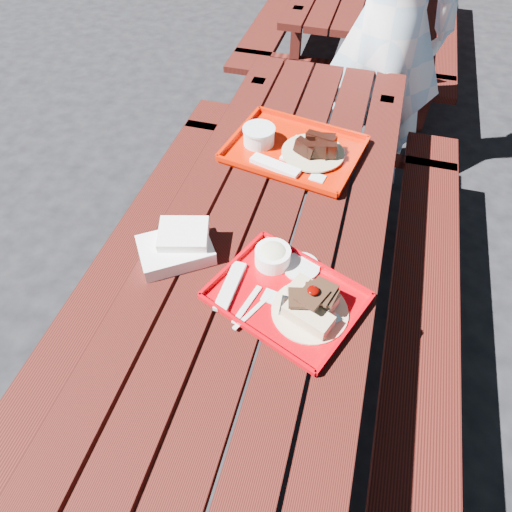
# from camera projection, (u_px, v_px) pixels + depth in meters

# --- Properties ---
(ground) EXTENTS (60.00, 60.00, 0.00)m
(ground) POSITION_uv_depth(u_px,v_px,m) (265.00, 349.00, 2.07)
(ground) COLOR black
(ground) RESTS_ON ground
(picnic_table_near) EXTENTS (1.41, 2.40, 0.75)m
(picnic_table_near) POSITION_uv_depth(u_px,v_px,m) (267.00, 272.00, 1.64)
(picnic_table_near) COLOR #40110C
(picnic_table_near) RESTS_ON ground
(near_tray) EXTENTS (0.50, 0.45, 0.13)m
(near_tray) POSITION_uv_depth(u_px,v_px,m) (290.00, 289.00, 1.32)
(near_tray) COLOR #B80009
(near_tray) RESTS_ON picnic_table_near
(far_tray) EXTENTS (0.56, 0.47, 0.08)m
(far_tray) POSITION_uv_depth(u_px,v_px,m) (292.00, 148.00, 1.77)
(far_tray) COLOR #C11600
(far_tray) RESTS_ON picnic_table_near
(white_cloth) EXTENTS (0.27, 0.26, 0.09)m
(white_cloth) POSITION_uv_depth(u_px,v_px,m) (178.00, 246.00, 1.42)
(white_cloth) COLOR white
(white_cloth) RESTS_ON picnic_table_near
(person) EXTENTS (0.68, 0.48, 1.77)m
(person) POSITION_uv_depth(u_px,v_px,m) (389.00, 28.00, 2.20)
(person) COLOR silver
(person) RESTS_ON ground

